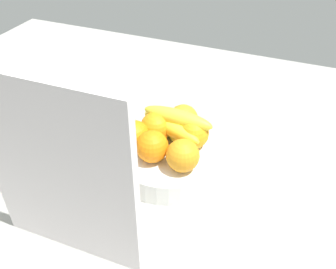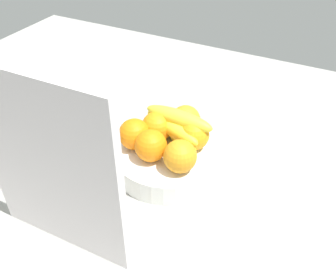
{
  "view_description": "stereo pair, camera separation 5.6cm",
  "coord_description": "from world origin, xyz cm",
  "views": [
    {
      "loc": [
        -28.87,
        60.25,
        59.96
      ],
      "look_at": [
        -3.9,
        -1.41,
        9.37
      ],
      "focal_mm": 39.82,
      "sensor_mm": 36.0,
      "label": 1
    },
    {
      "loc": [
        -33.95,
        57.94,
        59.96
      ],
      "look_at": [
        -3.9,
        -1.41,
        9.37
      ],
      "focal_mm": 39.82,
      "sensor_mm": 36.0,
      "label": 2
    }
  ],
  "objects": [
    {
      "name": "thermos_tumbler",
      "position": [
        19.32,
        5.05,
        8.04
      ],
      "size": [
        8.93,
        8.93,
        16.07
      ],
      "primitive_type": "cylinder",
      "color": "#ADB3B3",
      "rests_on": "ground_plane"
    },
    {
      "name": "orange_top_stack",
      "position": [
        3.21,
        1.43,
        8.97
      ],
      "size": [
        7.21,
        7.21,
        7.21
      ],
      "primitive_type": "sphere",
      "color": "orange",
      "rests_on": "fruit_bowl"
    },
    {
      "name": "fruit_bowl",
      "position": [
        -3.9,
        -1.41,
        2.69
      ],
      "size": [
        25.76,
        25.76,
        5.37
      ],
      "primitive_type": "cylinder",
      "color": "white",
      "rests_on": "ground_plane"
    },
    {
      "name": "jar_lid",
      "position": [
        18.29,
        -12.95,
        0.88
      ],
      "size": [
        7.33,
        7.33,
        1.77
      ],
      "primitive_type": "cylinder",
      "color": "white",
      "rests_on": "ground_plane"
    },
    {
      "name": "orange_center",
      "position": [
        -8.89,
        -4.49,
        8.97
      ],
      "size": [
        7.21,
        7.21,
        7.21
      ],
      "primitive_type": "sphere",
      "color": "orange",
      "rests_on": "fruit_bowl"
    },
    {
      "name": "cutting_board",
      "position": [
        4.02,
        26.04,
        18.0
      ],
      "size": [
        28.02,
        2.07,
        36.0
      ],
      "primitive_type": "cube",
      "rotation": [
        0.0,
        0.0,
        0.01
      ],
      "color": "white",
      "rests_on": "ground_plane"
    },
    {
      "name": "orange_front_left",
      "position": [
        -2.13,
        3.39,
        8.97
      ],
      "size": [
        7.21,
        7.21,
        7.21
      ],
      "primitive_type": "sphere",
      "color": "orange",
      "rests_on": "fruit_bowl"
    },
    {
      "name": "orange_front_right",
      "position": [
        -9.36,
        3.74,
        8.97
      ],
      "size": [
        7.21,
        7.21,
        7.21
      ],
      "primitive_type": "sphere",
      "color": "orange",
      "rests_on": "fruit_bowl"
    },
    {
      "name": "orange_back_left",
      "position": [
        -4.83,
        -8.83,
        8.97
      ],
      "size": [
        7.21,
        7.21,
        7.21
      ],
      "primitive_type": "sphere",
      "color": "orange",
      "rests_on": "fruit_bowl"
    },
    {
      "name": "orange_back_right",
      "position": [
        0.02,
        -3.35,
        8.97
      ],
      "size": [
        7.21,
        7.21,
        7.21
      ],
      "primitive_type": "sphere",
      "color": "orange",
      "rests_on": "fruit_bowl"
    },
    {
      "name": "banana_bunch",
      "position": [
        -4.36,
        -4.69,
        9.57
      ],
      "size": [
        18.51,
        13.91,
        8.4
      ],
      "color": "yellow",
      "rests_on": "fruit_bowl"
    },
    {
      "name": "ground_plane",
      "position": [
        0.0,
        0.0,
        -1.5
      ],
      "size": [
        180.0,
        140.0,
        3.0
      ],
      "primitive_type": "cube",
      "color": "gray"
    }
  ]
}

